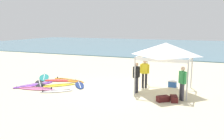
% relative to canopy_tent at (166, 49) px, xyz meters
% --- Properties ---
extents(ground_plane, '(80.00, 80.00, 0.00)m').
position_rel_canopy_tent_xyz_m(ground_plane, '(-2.64, -0.90, -2.39)').
color(ground_plane, beige).
extents(sea, '(80.00, 36.00, 0.10)m').
position_rel_canopy_tent_xyz_m(sea, '(-2.64, 30.46, -2.34)').
color(sea, '#568499').
rests_on(sea, ground).
extents(canopy_tent, '(2.80, 2.80, 2.75)m').
position_rel_canopy_tent_xyz_m(canopy_tent, '(0.00, 0.00, 0.00)').
color(canopy_tent, '#B7B7BC').
rests_on(canopy_tent, ground).
extents(surfboard_yellow, '(2.03, 1.94, 0.19)m').
position_rel_canopy_tent_xyz_m(surfboard_yellow, '(-6.35, -1.27, -2.35)').
color(surfboard_yellow, yellow).
rests_on(surfboard_yellow, ground).
extents(surfboard_purple, '(1.78, 2.58, 0.19)m').
position_rel_canopy_tent_xyz_m(surfboard_purple, '(-7.78, -1.74, -2.35)').
color(surfboard_purple, purple).
rests_on(surfboard_purple, ground).
extents(surfboard_teal, '(1.93, 2.33, 0.19)m').
position_rel_canopy_tent_xyz_m(surfboard_teal, '(-8.57, 0.30, -2.35)').
color(surfboard_teal, '#19847F').
rests_on(surfboard_teal, ground).
extents(surfboard_navy, '(1.54, 1.88, 0.19)m').
position_rel_canopy_tent_xyz_m(surfboard_navy, '(-5.09, -0.71, -2.35)').
color(surfboard_navy, navy).
rests_on(surfboard_navy, ground).
extents(surfboard_white, '(1.74, 1.46, 0.19)m').
position_rel_canopy_tent_xyz_m(surfboard_white, '(-5.62, -2.41, -2.35)').
color(surfboard_white, white).
rests_on(surfboard_white, ground).
extents(surfboard_orange, '(2.60, 1.08, 0.19)m').
position_rel_canopy_tent_xyz_m(surfboard_orange, '(-6.44, 0.19, -2.35)').
color(surfboard_orange, orange).
rests_on(surfboard_orange, ground).
extents(surfboard_black, '(1.96, 2.07, 0.19)m').
position_rel_canopy_tent_xyz_m(surfboard_black, '(-7.55, -1.43, -2.35)').
color(surfboard_black, black).
rests_on(surfboard_black, ground).
extents(surfboard_pink, '(2.44, 1.04, 0.19)m').
position_rel_canopy_tent_xyz_m(surfboard_pink, '(-7.02, -2.40, -2.35)').
color(surfboard_pink, pink).
rests_on(surfboard_pink, ground).
extents(surfboard_red, '(2.57, 1.45, 0.19)m').
position_rel_canopy_tent_xyz_m(surfboard_red, '(-6.89, -0.06, -2.35)').
color(surfboard_red, red).
rests_on(surfboard_red, ground).
extents(person_black, '(0.34, 0.52, 1.71)m').
position_rel_canopy_tent_xyz_m(person_black, '(-1.37, -0.95, -1.40)').
color(person_black, '#383842').
rests_on(person_black, ground).
extents(person_green, '(0.39, 0.45, 1.71)m').
position_rel_canopy_tent_xyz_m(person_green, '(1.11, -1.40, -1.40)').
color(person_green, '#383842').
rests_on(person_green, ground).
extents(person_yellow, '(0.54, 0.28, 1.71)m').
position_rel_canopy_tent_xyz_m(person_yellow, '(-1.23, 0.27, -1.40)').
color(person_yellow, black).
rests_on(person_yellow, ground).
extents(gear_bag_near_tent, '(0.47, 0.67, 0.28)m').
position_rel_canopy_tent_xyz_m(gear_bag_near_tent, '(0.78, -1.69, -2.25)').
color(gear_bag_near_tent, '#4C1919').
rests_on(gear_bag_near_tent, ground).
extents(gear_bag_by_pole, '(0.66, 0.64, 0.28)m').
position_rel_canopy_tent_xyz_m(gear_bag_by_pole, '(0.28, -1.91, -2.25)').
color(gear_bag_by_pole, '#4C1919').
rests_on(gear_bag_by_pole, ground).
extents(cooler_box, '(0.50, 0.36, 0.39)m').
position_rel_canopy_tent_xyz_m(cooler_box, '(0.30, 1.15, -2.19)').
color(cooler_box, '#2D60B7').
rests_on(cooler_box, ground).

